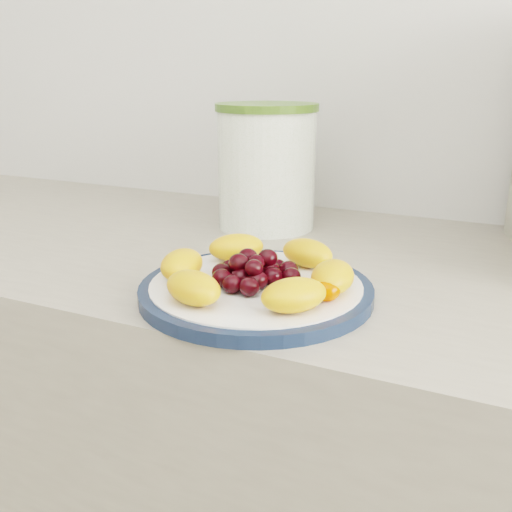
% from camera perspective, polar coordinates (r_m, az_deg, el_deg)
% --- Properties ---
extents(plate_rim, '(0.27, 0.27, 0.01)m').
position_cam_1_polar(plate_rim, '(0.67, 0.00, -3.48)').
color(plate_rim, '#15243E').
rests_on(plate_rim, counter).
extents(plate_face, '(0.25, 0.25, 0.02)m').
position_cam_1_polar(plate_face, '(0.67, 0.00, -3.40)').
color(plate_face, white).
rests_on(plate_face, counter).
extents(canister, '(0.20, 0.20, 0.19)m').
position_cam_1_polar(canister, '(0.95, 1.06, 8.53)').
color(canister, '#4F7222').
rests_on(canister, counter).
extents(canister_lid, '(0.21, 0.21, 0.01)m').
position_cam_1_polar(canister_lid, '(0.94, 1.09, 14.67)').
color(canister_lid, '#496C25').
rests_on(canister_lid, canister).
extents(fruit_plate, '(0.23, 0.24, 0.04)m').
position_cam_1_polar(fruit_plate, '(0.66, 0.22, -1.43)').
color(fruit_plate, orange).
rests_on(fruit_plate, plate_face).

